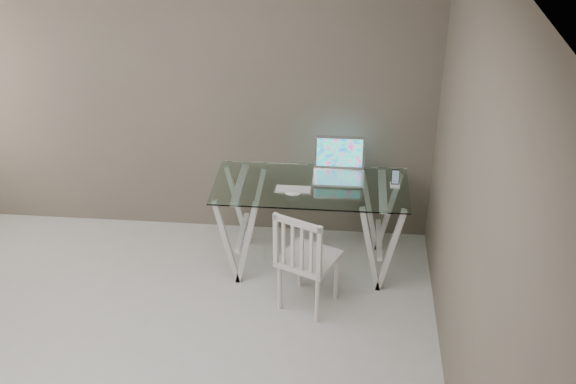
{
  "coord_description": "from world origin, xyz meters",
  "views": [
    {
      "loc": [
        1.29,
        -3.12,
        3.46
      ],
      "look_at": [
        0.87,
        1.42,
        0.85
      ],
      "focal_mm": 45.0,
      "sensor_mm": 36.0,
      "label": 1
    }
  ],
  "objects": [
    {
      "name": "chair",
      "position": [
        1.02,
        1.15,
        0.47
      ],
      "size": [
        0.51,
        0.51,
        0.84
      ],
      "rotation": [
        0.0,
        0.0,
        -0.42
      ],
      "color": "silver",
      "rests_on": "ground"
    },
    {
      "name": "phone_dock",
      "position": [
        1.67,
        1.77,
        0.78
      ],
      "size": [
        0.07,
        0.07,
        0.14
      ],
      "color": "white",
      "rests_on": "desk"
    },
    {
      "name": "room",
      "position": [
        -0.06,
        0.02,
        1.72
      ],
      "size": [
        4.5,
        4.52,
        2.71
      ],
      "color": "beige",
      "rests_on": "ground"
    },
    {
      "name": "keyboard",
      "position": [
        0.89,
        1.63,
        0.75
      ],
      "size": [
        0.28,
        0.12,
        0.01
      ],
      "primitive_type": "cube",
      "color": "silver",
      "rests_on": "desk"
    },
    {
      "name": "laptop",
      "position": [
        1.23,
        1.91,
        0.81
      ],
      "size": [
        0.4,
        0.33,
        0.28
      ],
      "color": "silver",
      "rests_on": "desk"
    },
    {
      "name": "mouse",
      "position": [
        0.9,
        1.55,
        0.76
      ],
      "size": [
        0.12,
        0.07,
        0.04
      ],
      "primitive_type": "ellipsoid",
      "color": "silver",
      "rests_on": "desk"
    },
    {
      "name": "desk",
      "position": [
        1.02,
        1.72,
        0.38
      ],
      "size": [
        1.5,
        0.7,
        0.75
      ],
      "color": "silver",
      "rests_on": "ground"
    }
  ]
}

